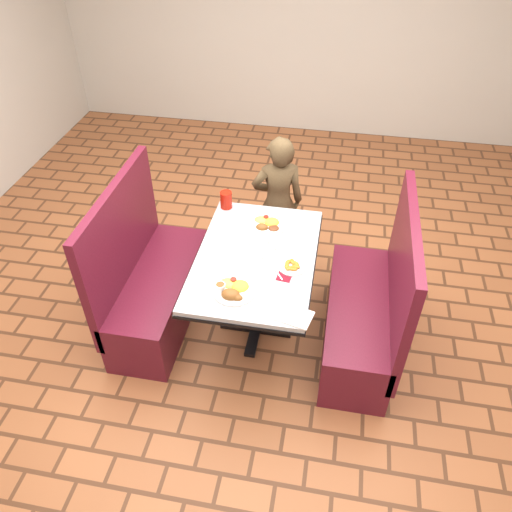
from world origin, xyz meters
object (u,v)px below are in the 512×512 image
near_dinner_plate (233,288)px  far_dinner_plate (267,223)px  booth_bench_left (152,286)px  diner_person (278,203)px  booth_bench_right (366,314)px  red_tumbler (226,200)px  plantain_plate (292,266)px  dining_table (256,267)px

near_dinner_plate → far_dinner_plate: 0.72m
booth_bench_left → diner_person: diner_person is taller
booth_bench_right → red_tumbler: (-1.13, 0.53, 0.49)m
booth_bench_left → diner_person: 1.24m
diner_person → plantain_plate: (0.24, -0.96, 0.16)m
plantain_plate → red_tumbler: bearing=134.1°
far_dinner_plate → red_tumbler: (-0.35, 0.18, 0.04)m
booth_bench_left → far_dinner_plate: size_ratio=4.48×
dining_table → red_tumbler: red_tumbler is taller
near_dinner_plate → plantain_plate: size_ratio=1.50×
near_dinner_plate → dining_table: bearing=78.2°
near_dinner_plate → far_dinner_plate: (0.10, 0.72, -0.01)m
booth_bench_right → diner_person: (-0.78, 0.89, 0.27)m
red_tumbler → dining_table: bearing=-58.1°
dining_table → diner_person: bearing=88.8°
far_dinner_plate → dining_table: bearing=-93.1°
dining_table → near_dinner_plate: near_dinner_plate is taller
booth_bench_right → booth_bench_left: bearing=180.0°
near_dinner_plate → far_dinner_plate: bearing=82.4°
diner_person → booth_bench_left: bearing=31.4°
far_dinner_plate → plantain_plate: 0.49m
red_tumbler → booth_bench_right: bearing=-25.2°
dining_table → far_dinner_plate: bearing=86.9°
far_dinner_plate → booth_bench_right: bearing=-24.2°
diner_person → near_dinner_plate: (-0.10, -1.25, 0.18)m
dining_table → red_tumbler: 0.65m
booth_bench_right → plantain_plate: size_ratio=6.56×
diner_person → near_dinner_plate: 1.27m
booth_bench_right → diner_person: size_ratio=1.01×
dining_table → near_dinner_plate: bearing=-101.8°
diner_person → dining_table: bearing=72.9°
booth_bench_left → near_dinner_plate: bearing=-27.0°
booth_bench_right → red_tumbler: 1.34m
far_dinner_plate → booth_bench_left: bearing=-156.8°
red_tumbler → booth_bench_left: bearing=-131.5°
diner_person → red_tumbler: (-0.35, -0.36, 0.22)m
dining_table → far_dinner_plate: (0.02, 0.35, 0.12)m
diner_person → far_dinner_plate: (-0.00, -0.54, 0.18)m
far_dinner_plate → plantain_plate: size_ratio=1.47×
plantain_plate → red_tumbler: (-0.58, 0.60, 0.06)m
booth_bench_right → far_dinner_plate: bearing=155.8°
booth_bench_left → plantain_plate: (1.05, -0.07, 0.43)m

